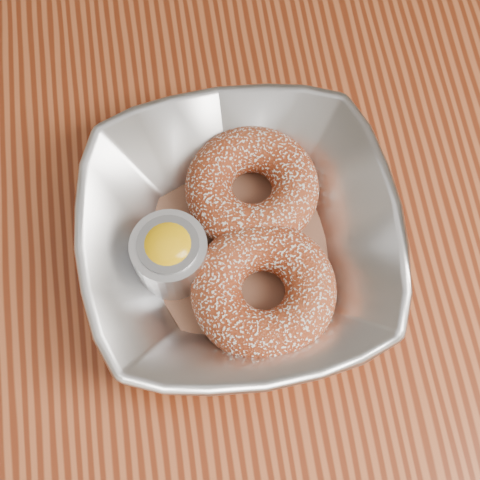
{
  "coord_description": "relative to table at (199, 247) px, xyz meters",
  "views": [
    {
      "loc": [
        0.0,
        -0.25,
        1.3
      ],
      "look_at": [
        0.03,
        -0.05,
        0.78
      ],
      "focal_mm": 55.0,
      "sensor_mm": 36.0,
      "label": 1
    }
  ],
  "objects": [
    {
      "name": "parchment",
      "position": [
        0.03,
        -0.05,
        0.11
      ],
      "size": [
        0.19,
        0.19,
        0.0
      ],
      "primitive_type": "cube",
      "rotation": [
        0.0,
        0.0,
        0.4
      ],
      "color": "brown",
      "rests_on": "table"
    },
    {
      "name": "serving_bowl",
      "position": [
        0.03,
        -0.05,
        0.13
      ],
      "size": [
        0.24,
        0.24,
        0.06
      ],
      "primitive_type": "imported",
      "color": "silver",
      "rests_on": "table"
    },
    {
      "name": "donut_back",
      "position": [
        0.05,
        -0.01,
        0.13
      ],
      "size": [
        0.11,
        0.11,
        0.04
      ],
      "primitive_type": "torus",
      "rotation": [
        0.0,
        0.0,
        -0.02
      ],
      "color": "maroon",
      "rests_on": "parchment"
    },
    {
      "name": "table",
      "position": [
        0.0,
        0.0,
        0.0
      ],
      "size": [
        1.2,
        0.8,
        0.75
      ],
      "color": "brown",
      "rests_on": "ground_plane"
    },
    {
      "name": "donut_front",
      "position": [
        0.04,
        -0.09,
        0.13
      ],
      "size": [
        0.15,
        0.15,
        0.04
      ],
      "primitive_type": "torus",
      "rotation": [
        0.0,
        0.0,
        0.6
      ],
      "color": "maroon",
      "rests_on": "parchment"
    },
    {
      "name": "ramekin",
      "position": [
        -0.02,
        -0.05,
        0.13
      ],
      "size": [
        0.06,
        0.06,
        0.05
      ],
      "color": "silver",
      "rests_on": "table"
    },
    {
      "name": "ground_plane",
      "position": [
        0.0,
        0.0,
        -0.65
      ],
      "size": [
        4.0,
        4.0,
        0.0
      ],
      "primitive_type": "plane",
      "color": "#565659",
      "rests_on": "ground"
    }
  ]
}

